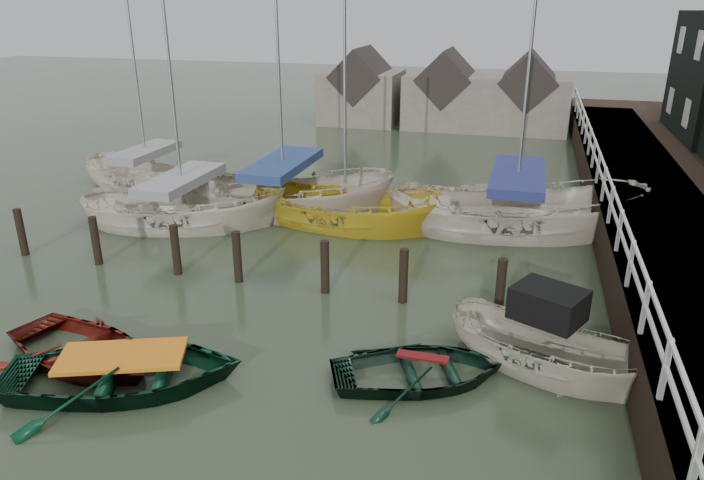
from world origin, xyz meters
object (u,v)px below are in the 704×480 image
(motorboat, at_px, (541,365))
(sailboat_d, at_px, (513,229))
(rowboat_red, at_px, (84,361))
(rowboat_dkgreen, at_px, (422,380))
(sailboat_e, at_px, (149,186))
(rowboat_green, at_px, (127,386))
(sailboat_c, at_px, (345,224))
(sailboat_b, at_px, (284,211))
(sailboat_a, at_px, (185,223))

(motorboat, bearing_deg, sailboat_d, 32.43)
(rowboat_red, xyz_separation_m, rowboat_dkgreen, (6.80, 1.22, 0.00))
(sailboat_d, xyz_separation_m, sailboat_e, (-14.04, 1.16, 0.00))
(sailboat_d, bearing_deg, rowboat_dkgreen, 162.15)
(rowboat_dkgreen, distance_m, motorboat, 2.47)
(rowboat_dkgreen, distance_m, sailboat_e, 16.35)
(rowboat_green, height_order, sailboat_c, sailboat_c)
(sailboat_e, bearing_deg, rowboat_red, -139.58)
(sailboat_b, bearing_deg, sailboat_d, -96.27)
(sailboat_c, bearing_deg, sailboat_b, 83.83)
(sailboat_b, bearing_deg, rowboat_green, 176.56)
(rowboat_dkgreen, distance_m, sailboat_d, 9.27)
(motorboat, relative_size, sailboat_d, 0.38)
(sailboat_e, bearing_deg, sailboat_b, -89.58)
(sailboat_b, xyz_separation_m, sailboat_e, (-6.29, 1.46, 0.00))
(rowboat_red, bearing_deg, motorboat, -58.37)
(rowboat_dkgreen, bearing_deg, sailboat_d, -32.30)
(rowboat_red, distance_m, sailboat_d, 13.22)
(rowboat_dkgreen, height_order, sailboat_c, sailboat_c)
(rowboat_green, relative_size, sailboat_c, 0.44)
(motorboat, bearing_deg, sailboat_a, 89.26)
(rowboat_green, relative_size, rowboat_dkgreen, 1.27)
(rowboat_dkgreen, xyz_separation_m, motorboat, (2.24, 1.04, 0.10))
(rowboat_red, distance_m, rowboat_green, 1.46)
(rowboat_green, bearing_deg, rowboat_dkgreen, -93.68)
(sailboat_a, bearing_deg, sailboat_c, -88.06)
(rowboat_red, relative_size, sailboat_c, 0.38)
(rowboat_red, xyz_separation_m, sailboat_b, (0.42, 10.09, 0.06))
(rowboat_dkgreen, relative_size, motorboat, 0.79)
(motorboat, height_order, sailboat_c, sailboat_c)
(sailboat_e, bearing_deg, sailboat_a, -120.84)
(sailboat_b, distance_m, sailboat_e, 6.46)
(motorboat, xyz_separation_m, sailboat_a, (-11.30, 5.76, -0.04))
(rowboat_red, relative_size, sailboat_a, 0.32)
(sailboat_a, bearing_deg, rowboat_dkgreen, -141.40)
(motorboat, height_order, sailboat_b, sailboat_b)
(motorboat, distance_m, sailboat_c, 9.57)
(sailboat_b, height_order, sailboat_d, sailboat_b)
(motorboat, distance_m, sailboat_b, 11.65)
(rowboat_green, height_order, sailboat_a, sailboat_a)
(rowboat_green, distance_m, motorboat, 8.17)
(rowboat_red, distance_m, sailboat_b, 10.10)
(sailboat_c, height_order, sailboat_d, sailboat_d)
(motorboat, bearing_deg, sailboat_b, 74.02)
(sailboat_a, bearing_deg, motorboat, -131.51)
(sailboat_d, bearing_deg, rowboat_green, 138.70)
(sailboat_e, bearing_deg, sailboat_d, -81.24)
(motorboat, xyz_separation_m, sailboat_b, (-8.62, 7.83, -0.04))
(rowboat_red, relative_size, sailboat_e, 0.39)
(sailboat_b, bearing_deg, rowboat_red, 169.09)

